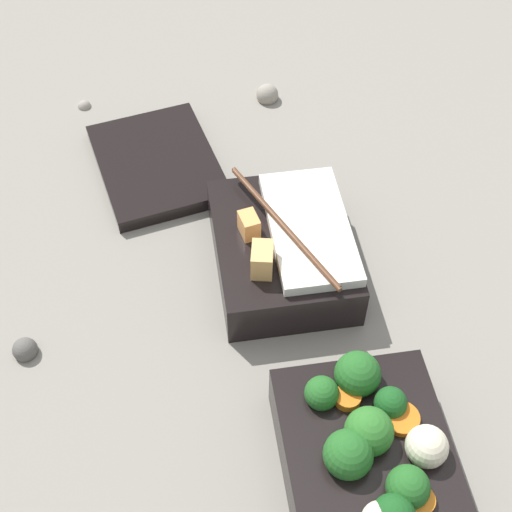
# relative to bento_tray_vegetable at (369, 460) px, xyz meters

# --- Properties ---
(ground_plane) EXTENTS (3.00, 3.00, 0.00)m
(ground_plane) POSITION_rel_bento_tray_vegetable_xyz_m (0.12, 0.03, -0.03)
(ground_plane) COLOR gray
(bento_tray_vegetable) EXTENTS (0.18, 0.14, 0.08)m
(bento_tray_vegetable) POSITION_rel_bento_tray_vegetable_xyz_m (0.00, 0.00, 0.00)
(bento_tray_vegetable) COLOR black
(bento_tray_vegetable) RESTS_ON ground_plane
(bento_tray_rice) EXTENTS (0.18, 0.14, 0.08)m
(bento_tray_rice) POSITION_rel_bento_tray_vegetable_xyz_m (0.24, 0.03, -0.00)
(bento_tray_rice) COLOR black
(bento_tray_rice) RESTS_ON ground_plane
(bento_lid) EXTENTS (0.20, 0.17, 0.02)m
(bento_lid) POSITION_rel_bento_tray_vegetable_xyz_m (0.42, 0.15, -0.03)
(bento_lid) COLOR black
(bento_lid) RESTS_ON ground_plane
(pebble_0) EXTENTS (0.02, 0.02, 0.02)m
(pebble_0) POSITION_rel_bento_tray_vegetable_xyz_m (0.55, 0.24, -0.03)
(pebble_0) COLOR gray
(pebble_0) RESTS_ON ground_plane
(pebble_2) EXTENTS (0.03, 0.03, 0.03)m
(pebble_2) POSITION_rel_bento_tray_vegetable_xyz_m (0.53, -0.00, -0.03)
(pebble_2) COLOR gray
(pebble_2) RESTS_ON ground_plane
(pebble_3) EXTENTS (0.02, 0.02, 0.02)m
(pebble_3) POSITION_rel_bento_tray_vegetable_xyz_m (0.17, 0.30, -0.03)
(pebble_3) COLOR #595651
(pebble_3) RESTS_ON ground_plane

